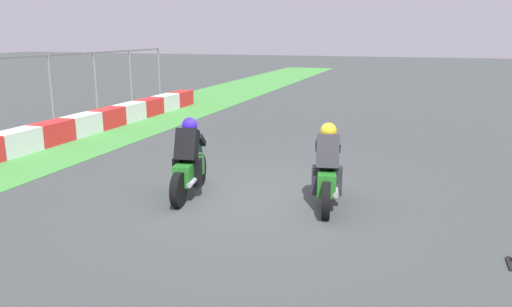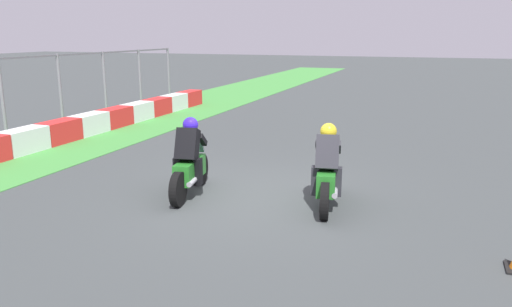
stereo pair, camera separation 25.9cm
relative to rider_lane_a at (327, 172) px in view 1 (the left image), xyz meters
The scene contains 3 objects.
ground_plane 1.53m from the rider_lane_a, 90.28° to the left, with size 120.00×120.00×0.00m, color #3D4242.
rider_lane_a is the anchor object (origin of this frame).
rider_lane_b 2.64m from the rider_lane_a, 95.98° to the left, with size 2.04×0.61×1.51m.
Camera 1 is at (-8.70, -2.96, 3.08)m, focal length 35.23 mm.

